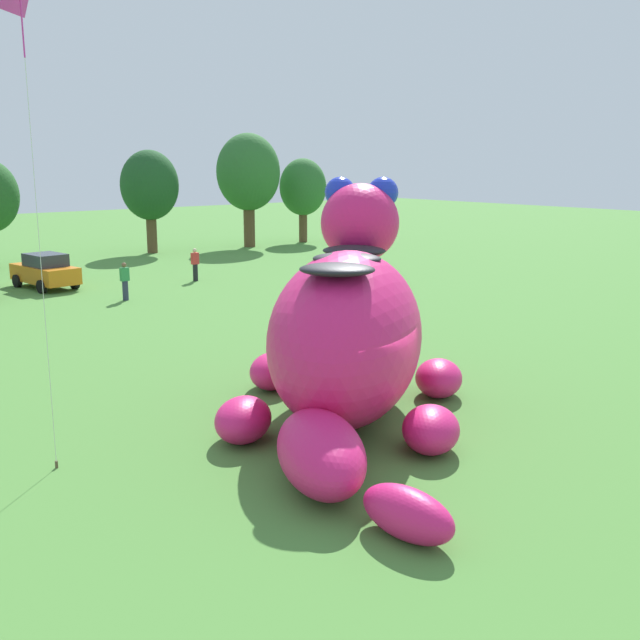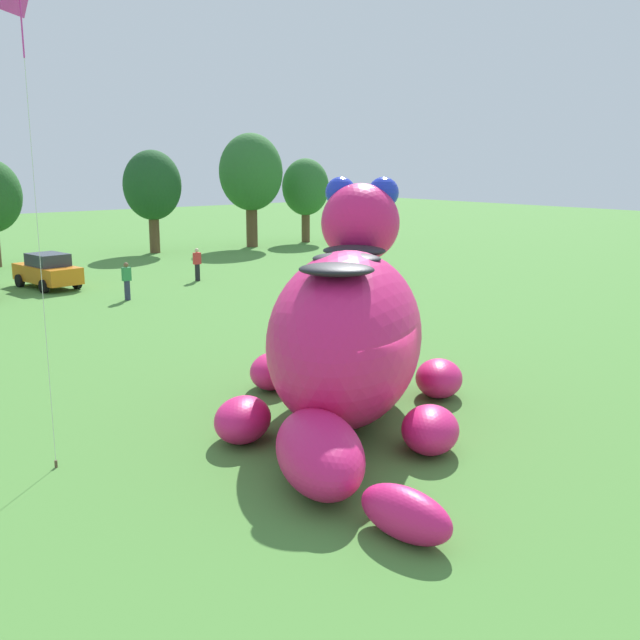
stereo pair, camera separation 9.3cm
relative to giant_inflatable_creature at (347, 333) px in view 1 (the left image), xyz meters
The scene contains 8 objects.
ground_plane 2.64m from the giant_inflatable_creature, 118.62° to the right, with size 160.00×160.00×0.00m, color #4C8438.
giant_inflatable_creature is the anchor object (origin of this frame).
car_orange 23.69m from the giant_inflatable_creature, 87.43° to the left, with size 2.33×4.28×1.72m.
tree_centre_right 35.63m from the giant_inflatable_creature, 70.53° to the left, with size 3.87×3.87×6.88m.
tree_mid_right 37.72m from the giant_inflatable_creature, 59.54° to the left, with size 4.56×4.56×8.10m.
tree_right 40.47m from the giant_inflatable_creature, 53.45° to the left, with size 3.57×3.57×6.34m.
spectator_near_inflatable 18.35m from the giant_inflatable_creature, 81.61° to the left, with size 0.38×0.26×1.71m.
spectator_mid_field 22.45m from the giant_inflatable_creature, 69.30° to the left, with size 0.38×0.26×1.71m.
Camera 1 is at (-10.89, -11.80, 6.17)m, focal length 42.20 mm.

